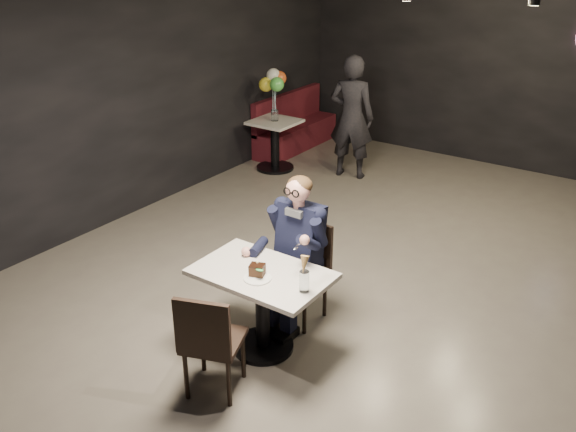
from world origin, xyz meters
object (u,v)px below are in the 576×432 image
Objects in this scene: sundae_glass at (304,281)px; booth_bench at (296,122)px; balloon_vase at (275,115)px; chair_far at (299,275)px; chair_near at (214,338)px; seated_man at (300,249)px; side_table at (275,143)px; main_table at (263,311)px; passerby at (352,117)px.

booth_bench is at bearing 124.76° from sundae_glass.
sundae_glass is 1.09× the size of balloon_vase.
chair_far is at bearing -55.49° from booth_bench.
balloon_vase is (-2.52, 3.10, 0.37)m from chair_far.
sundae_glass is 4.74m from balloon_vase.
chair_near is 0.64× the size of seated_man.
side_table is at bearing 128.68° from sundae_glass.
booth_bench is 1.04m from side_table.
chair_near reaches higher than main_table.
main_table is at bearing -90.00° from chair_far.
passerby is (1.06, 0.39, 0.05)m from balloon_vase.
sundae_glass is 4.76m from side_table.
booth_bench is 1.11m from balloon_vase.
booth_bench is at bearing 106.70° from side_table.
chair_far is 0.26m from seated_man.
main_table is 4.44m from side_table.
seated_man is 0.80× the size of booth_bench.
chair_near is (-0.00, -0.61, 0.09)m from main_table.
chair_near reaches higher than balloon_vase.
chair_near is 5.97m from booth_bench.
sundae_glass is (0.44, -0.60, 0.12)m from seated_man.
seated_man is at bearing -50.91° from side_table.
sundae_glass is at bearing -55.24° from booth_bench.
chair_near is 1.19m from seated_man.
passerby reaches higher than booth_bench.
passerby is (-1.90, 4.10, 0.04)m from sundae_glass.
balloon_vase is at bearing 99.90° from chair_near.
main_table is 4.33m from passerby.
passerby is (1.06, 0.39, 0.47)m from side_table.
balloon_vase is (0.30, -1.00, 0.38)m from booth_bench.
chair_far is at bearing 69.30° from chair_near.
chair_far is at bearing 126.45° from sundae_glass.
chair_near is 4.95m from side_table.
main_table is 4.46m from balloon_vase.
seated_man is 4.98m from booth_bench.
seated_man reaches higher than booth_bench.
seated_man is (0.00, 0.00, 0.26)m from chair_far.
chair_far is at bearing 99.88° from passerby.
balloon_vase is (0.00, 0.00, 0.42)m from side_table.
chair_far is 0.52× the size of passerby.
passerby is at bearing 112.62° from chair_far.
side_table is at bearing -73.30° from booth_bench.
chair_near is at bearing -59.40° from balloon_vase.
main_table is 0.61× the size of booth_bench.
chair_far reaches higher than booth_bench.
chair_near is at bearing 94.63° from passerby.
chair_near reaches higher than side_table.
passerby is at bearing 114.89° from sundae_glass.
seated_man is at bearing -55.49° from booth_bench.
seated_man reaches higher than main_table.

